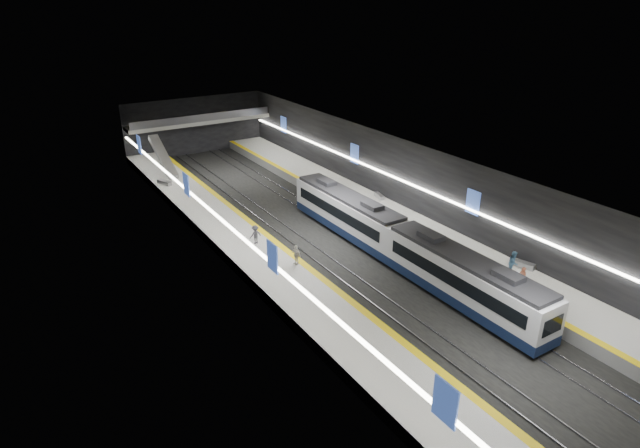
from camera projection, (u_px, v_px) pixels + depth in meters
ground at (329, 241)px, 50.23m from camera, size 70.00×70.00×0.00m
ceiling at (329, 159)px, 47.02m from camera, size 20.00×70.00×0.04m
wall_left at (227, 225)px, 43.77m from camera, size 0.04×70.00×8.00m
wall_right at (413, 182)px, 53.48m from camera, size 0.04×70.00×8.00m
wall_back at (195, 126)px, 75.80m from camera, size 20.00×0.04×8.00m
platform_left at (256, 255)px, 46.38m from camera, size 5.00×70.00×1.00m
tile_surface_left at (256, 250)px, 46.18m from camera, size 5.00×70.00×0.02m
tactile_strip_left at (279, 244)px, 47.24m from camera, size 0.60×70.00×0.02m
platform_right at (391, 219)px, 53.67m from camera, size 5.00×70.00×1.00m
tile_surface_right at (392, 215)px, 53.46m from camera, size 5.00×70.00×0.02m
tactile_strip_right at (374, 219)px, 52.39m from camera, size 0.60×70.00×0.02m
rails at (329, 240)px, 50.20m from camera, size 6.52×70.00×0.12m
train at (398, 241)px, 45.16m from camera, size 2.69×30.04×3.60m
ad_posters at (323, 193)px, 49.20m from camera, size 19.94×53.50×2.20m
cove_light_left at (229, 226)px, 43.94m from camera, size 0.25×68.60×0.12m
cove_light_right at (411, 184)px, 53.46m from camera, size 0.25×68.60×0.12m
mezzanine_bridge at (200, 121)px, 73.78m from camera, size 20.00×3.00×1.50m
escalator at (163, 156)px, 65.61m from camera, size 1.20×7.50×3.92m
bench_left_far at (164, 183)px, 61.71m from camera, size 1.27×2.07×0.49m
bench_right_near at (522, 264)px, 43.30m from camera, size 1.10×2.09×0.49m
bench_right_far at (379, 196)px, 57.78m from camera, size 0.86×1.78×0.42m
passenger_right_a at (523, 278)px, 39.88m from camera, size 0.46×0.68×1.82m
passenger_right_b at (513, 263)px, 41.98m from camera, size 1.19×1.11×1.94m
passenger_left_a at (296, 255)px, 43.52m from camera, size 0.60×1.06×1.70m
passenger_left_b at (255, 235)px, 47.09m from camera, size 1.15×0.72×1.71m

